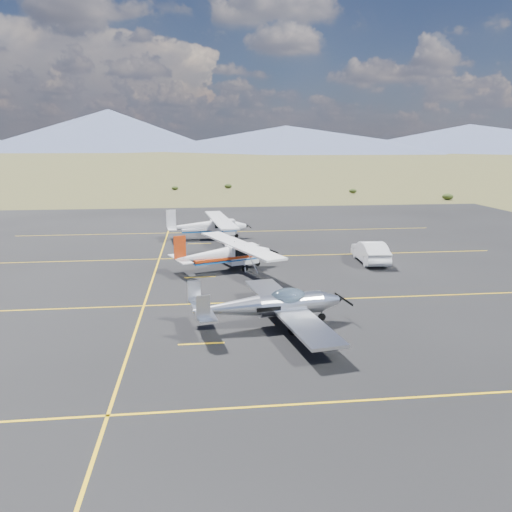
# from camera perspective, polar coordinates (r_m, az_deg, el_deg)

# --- Properties ---
(ground) EXTENTS (1600.00, 1600.00, 0.00)m
(ground) POSITION_cam_1_polar(r_m,az_deg,el_deg) (25.40, 0.49, -6.67)
(ground) COLOR #383D1C
(ground) RESTS_ON ground
(apron) EXTENTS (72.00, 72.00, 0.02)m
(apron) POSITION_cam_1_polar(r_m,az_deg,el_deg) (32.04, -1.04, -2.51)
(apron) COLOR black
(apron) RESTS_ON ground
(aircraft_low_wing) EXTENTS (7.28, 10.05, 2.17)m
(aircraft_low_wing) POSITION_cam_1_polar(r_m,az_deg,el_deg) (23.49, 1.95, -5.64)
(aircraft_low_wing) COLOR silver
(aircraft_low_wing) RESTS_ON apron
(aircraft_cessna) EXTENTS (7.39, 10.23, 2.65)m
(aircraft_cessna) POSITION_cam_1_polar(r_m,az_deg,el_deg) (33.73, -3.50, 0.31)
(aircraft_cessna) COLOR white
(aircraft_cessna) RESTS_ON apron
(aircraft_plain) EXTENTS (6.51, 10.79, 2.72)m
(aircraft_plain) POSITION_cam_1_polar(r_m,az_deg,el_deg) (44.98, -5.44, 3.48)
(aircraft_plain) COLOR white
(aircraft_plain) RESTS_ON apron
(sedan) EXTENTS (1.87, 4.82, 1.56)m
(sedan) POSITION_cam_1_polar(r_m,az_deg,el_deg) (36.92, 12.94, 0.49)
(sedan) COLOR white
(sedan) RESTS_ON apron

